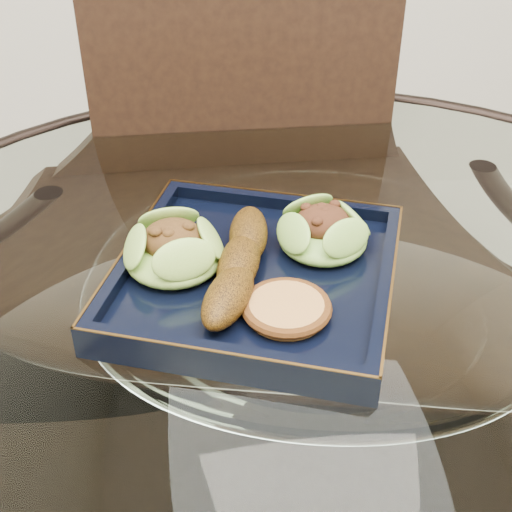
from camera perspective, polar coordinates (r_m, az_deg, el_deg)
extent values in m
cylinder|color=white|center=(0.69, 4.64, -5.39)|extent=(1.10, 1.10, 0.01)
torus|color=black|center=(0.69, 4.64, -5.39)|extent=(1.13, 1.13, 0.02)
cylinder|color=black|center=(1.22, 14.42, -9.10)|extent=(0.04, 0.04, 0.75)
cylinder|color=black|center=(1.16, -13.05, -11.58)|extent=(0.04, 0.04, 0.75)
cube|color=black|center=(1.03, 0.26, -7.54)|extent=(0.46, 0.46, 0.04)
cube|color=black|center=(1.04, -1.00, 12.29)|extent=(0.43, 0.04, 0.50)
cylinder|color=black|center=(1.35, -9.08, -10.62)|extent=(0.03, 0.03, 0.49)
cylinder|color=black|center=(1.38, 7.48, -9.40)|extent=(0.03, 0.03, 0.49)
cube|color=black|center=(0.72, 0.00, -1.95)|extent=(0.35, 0.35, 0.02)
ellipsoid|color=#5D8E29|center=(0.71, -6.59, 0.32)|extent=(0.12, 0.12, 0.04)
ellipsoid|color=#518F29|center=(0.74, 5.38, 1.75)|extent=(0.10, 0.10, 0.03)
ellipsoid|color=#583509|center=(0.69, -1.37, -0.58)|extent=(0.09, 0.19, 0.04)
cylinder|color=#C48741|center=(0.66, 2.46, -4.27)|extent=(0.09, 0.09, 0.01)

